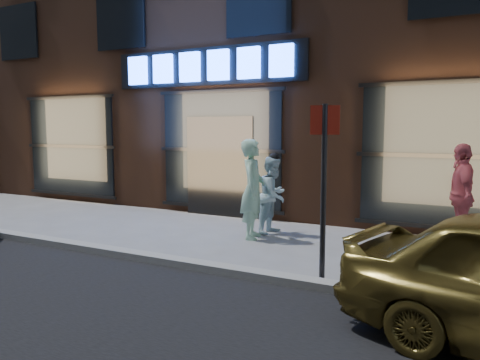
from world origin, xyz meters
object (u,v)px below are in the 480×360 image
object	(u,v)px
man_bowtie	(253,189)
sign_post	(324,176)
passerby	(461,195)
man_cap	(273,195)

from	to	relation	value
man_bowtie	sign_post	world-z (taller)	sign_post
man_bowtie	passerby	world-z (taller)	man_bowtie
man_bowtie	sign_post	size ratio (longest dim) A/B	0.78
man_bowtie	man_cap	size ratio (longest dim) A/B	1.23
man_bowtie	sign_post	distance (m)	2.81
man_bowtie	man_cap	world-z (taller)	man_bowtie
passerby	sign_post	distance (m)	3.48
passerby	sign_post	bearing A→B (deg)	-41.20
man_bowtie	passerby	size ratio (longest dim) A/B	1.03
passerby	sign_post	size ratio (longest dim) A/B	0.76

